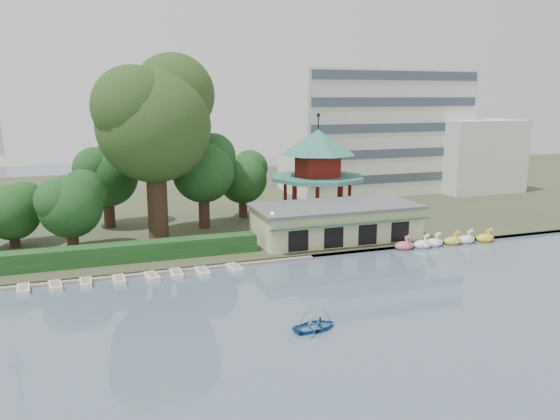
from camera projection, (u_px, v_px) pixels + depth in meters
name	position (u px, v px, depth m)	size (l,w,h in m)	color
ground_plane	(336.00, 330.00, 38.59)	(220.00, 220.00, 0.00)	slate
shore	(198.00, 199.00, 86.68)	(220.00, 70.00, 0.40)	#424930
embankment	(263.00, 260.00, 54.57)	(220.00, 0.60, 0.30)	gray
dock	(141.00, 273.00, 50.65)	(34.00, 1.60, 0.24)	gray
boathouse	(335.00, 221.00, 61.64)	(18.60, 9.39, 3.90)	beige
pavilion	(318.00, 165.00, 70.52)	(12.40, 12.40, 13.50)	beige
office_building	(391.00, 136.00, 92.39)	(38.00, 18.00, 20.00)	silver
hedge	(105.00, 254.00, 52.51)	(30.00, 2.00, 1.80)	#1F4B1F
lamp_post	(272.00, 224.00, 55.97)	(0.36, 0.36, 4.28)	black
big_tree	(155.00, 116.00, 58.99)	(13.59, 12.66, 20.61)	#3A281C
small_trees	(125.00, 183.00, 63.03)	(39.60, 17.17, 11.46)	#3A281C
swan_boats	(445.00, 242.00, 60.55)	(12.65, 2.04, 1.92)	#D9647D
moored_rowboats	(103.00, 281.00, 48.27)	(24.88, 2.69, 0.36)	white
rowboat_with_passengers	(315.00, 323.00, 38.56)	(5.15, 4.05, 2.01)	#2667AB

